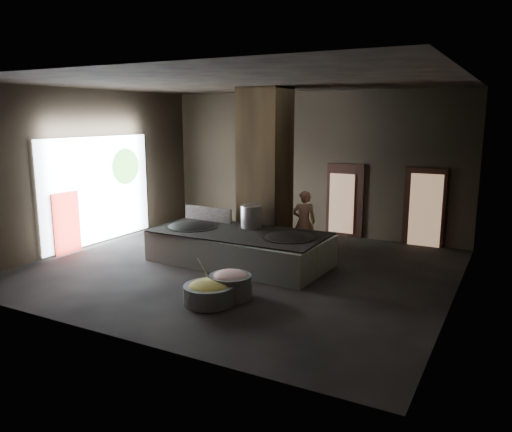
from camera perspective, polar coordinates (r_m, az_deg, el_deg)
The scene contains 28 objects.
floor at distance 12.60m, azimuth -1.76°, elevation -6.12°, with size 10.00×9.00×0.10m, color black.
ceiling at distance 12.05m, azimuth -1.90°, elevation 15.24°, with size 10.00×9.00×0.10m, color black.
back_wall at distance 16.19m, azimuth 6.31°, elevation 6.03°, with size 10.00×0.10×4.50m, color black.
front_wall at distance 8.53m, azimuth -17.32°, elevation 0.83°, with size 10.00×0.10×4.50m, color black.
left_wall at distance 15.27m, azimuth -18.53°, elevation 5.19°, with size 0.10×9.00×4.50m, color black.
right_wall at distance 10.55m, azimuth 22.67°, elevation 2.40°, with size 0.10×9.00×4.50m, color black.
pillar at distance 13.91m, azimuth 1.04°, elevation 5.23°, with size 1.20×1.20×4.50m, color black.
hearth_platform at distance 12.86m, azimuth -1.92°, elevation -3.70°, with size 4.52×2.16×0.79m, color silver.
platform_cap at distance 12.76m, azimuth -1.93°, elevation -1.87°, with size 4.42×2.12×0.03m, color black.
wok_left at distance 13.51m, azimuth -7.37°, elevation -1.50°, with size 1.42×1.42×0.39m, color black.
wok_left_rim at distance 13.49m, azimuth -7.38°, elevation -1.21°, with size 1.45×1.45×0.05m, color black.
wok_right at distance 12.22m, azimuth 3.68°, elevation -2.80°, with size 1.33×1.33×0.37m, color black.
wok_right_rim at distance 12.20m, azimuth 3.68°, elevation -2.48°, with size 1.36×1.36×0.05m, color black.
stock_pot at distance 13.14m, azimuth -0.55°, elevation -0.08°, with size 0.55×0.55×0.59m, color #94979B.
splash_guard at distance 14.09m, azimuth -5.51°, elevation 0.24°, with size 1.57×0.06×0.39m, color black.
cook at distance 13.78m, azimuth 5.51°, elevation -0.70°, with size 0.63×0.41×1.74m, color #9C6A4F.
veg_basin at distance 10.26m, azimuth -5.39°, elevation -8.88°, with size 1.04×1.04×0.38m, color slate.
veg_fill at distance 10.21m, azimuth -5.41°, elevation -8.04°, with size 0.85×0.85×0.26m, color #90B457.
ladle at distance 10.34m, azimuth -5.66°, elevation -6.62°, with size 0.03×0.03×0.82m, color #94979B.
meat_basin at distance 10.52m, azimuth -2.94°, elevation -8.03°, with size 0.89×0.89×0.49m, color slate.
meat_fill at distance 10.45m, azimuth -2.95°, elevation -6.97°, with size 0.74×0.74×0.28m, color tan.
doorway_near at distance 15.84m, azimuth 10.11°, elevation 1.60°, with size 1.18×0.08×2.38m, color black.
doorway_near_glow at distance 15.81m, azimuth 9.74°, elevation 1.41°, with size 0.79×0.04×1.86m, color #8C6647.
doorway_far at distance 15.28m, azimuth 18.68°, elevation 0.82°, with size 1.18×0.08×2.38m, color black.
doorway_far_glow at distance 15.23m, azimuth 18.78°, elevation 0.59°, with size 0.90×0.04×2.13m, color #8C6647.
left_opening at distance 15.41m, azimuth -17.59°, elevation 2.86°, with size 0.04×4.20×3.10m, color white.
pavilion_sliver at distance 14.62m, azimuth -20.85°, elevation -0.77°, with size 0.05×0.90×1.70m, color maroon.
tree_silhouette at distance 16.05m, azimuth -14.65°, elevation 5.50°, with size 0.28×1.10×1.10m, color #194714.
Camera 1 is at (6.03, -10.40, 3.73)m, focal length 35.00 mm.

